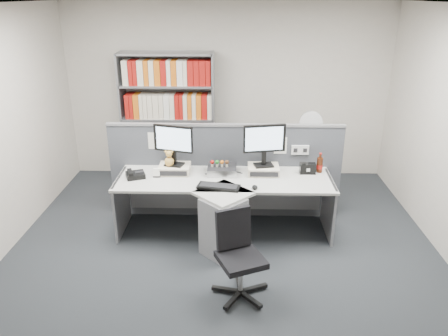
{
  "coord_description": "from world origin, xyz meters",
  "views": [
    {
      "loc": [
        0.12,
        -3.98,
        2.79
      ],
      "look_at": [
        0.0,
        0.65,
        0.92
      ],
      "focal_mm": 34.8,
      "sensor_mm": 36.0,
      "label": 1
    }
  ],
  "objects_px": {
    "desk": "(224,206)",
    "desktop_pc": "(222,170)",
    "desk_phone": "(135,175)",
    "filing_cabinet": "(307,170)",
    "speaker": "(308,168)",
    "keyboard": "(219,187)",
    "monitor_right": "(264,142)",
    "cola_bottle": "(320,165)",
    "office_chair": "(238,252)",
    "desk_fan": "(311,125)",
    "mouse": "(255,187)",
    "shelving_unit": "(169,120)",
    "desk_calendar": "(157,173)",
    "monitor_left": "(173,142)"
  },
  "relations": [
    {
      "from": "monitor_right",
      "to": "desk_phone",
      "type": "xyz_separation_m",
      "value": [
        -1.56,
        -0.17,
        -0.38
      ]
    },
    {
      "from": "monitor_left",
      "to": "desk_calendar",
      "type": "distance_m",
      "value": 0.43
    },
    {
      "from": "desk_calendar",
      "to": "filing_cabinet",
      "type": "distance_m",
      "value": 2.36
    },
    {
      "from": "desk",
      "to": "filing_cabinet",
      "type": "xyz_separation_m",
      "value": [
        1.2,
        1.4,
        -0.11
      ]
    },
    {
      "from": "office_chair",
      "to": "monitor_left",
      "type": "bearing_deg",
      "value": 119.88
    },
    {
      "from": "keyboard",
      "to": "desk",
      "type": "bearing_deg",
      "value": 45.17
    },
    {
      "from": "desk_phone",
      "to": "speaker",
      "type": "height_order",
      "value": "speaker"
    },
    {
      "from": "desk_calendar",
      "to": "filing_cabinet",
      "type": "bearing_deg",
      "value": 29.74
    },
    {
      "from": "cola_bottle",
      "to": "desk_phone",
      "type": "bearing_deg",
      "value": -174.09
    },
    {
      "from": "monitor_right",
      "to": "shelving_unit",
      "type": "xyz_separation_m",
      "value": [
        -1.38,
        1.46,
        -0.16
      ]
    },
    {
      "from": "desk_phone",
      "to": "filing_cabinet",
      "type": "xyz_separation_m",
      "value": [
        2.28,
        1.18,
        -0.41
      ]
    },
    {
      "from": "desk_phone",
      "to": "desk_calendar",
      "type": "bearing_deg",
      "value": 6.15
    },
    {
      "from": "keyboard",
      "to": "desk_calendar",
      "type": "height_order",
      "value": "desk_calendar"
    },
    {
      "from": "monitor_left",
      "to": "office_chair",
      "type": "distance_m",
      "value": 1.71
    },
    {
      "from": "desk",
      "to": "keyboard",
      "type": "relative_size",
      "value": 5.09
    },
    {
      "from": "monitor_left",
      "to": "desk_fan",
      "type": "bearing_deg",
      "value": 29.13
    },
    {
      "from": "keyboard",
      "to": "monitor_right",
      "type": "bearing_deg",
      "value": 39.55
    },
    {
      "from": "keyboard",
      "to": "mouse",
      "type": "distance_m",
      "value": 0.41
    },
    {
      "from": "cola_bottle",
      "to": "desktop_pc",
      "type": "bearing_deg",
      "value": -176.54
    },
    {
      "from": "cola_bottle",
      "to": "desk_fan",
      "type": "height_order",
      "value": "desk_fan"
    },
    {
      "from": "mouse",
      "to": "office_chair",
      "type": "distance_m",
      "value": 0.97
    },
    {
      "from": "desk_phone",
      "to": "shelving_unit",
      "type": "bearing_deg",
      "value": 83.65
    },
    {
      "from": "monitor_right",
      "to": "cola_bottle",
      "type": "xyz_separation_m",
      "value": [
        0.7,
        0.07,
        -0.32
      ]
    },
    {
      "from": "desk_fan",
      "to": "mouse",
      "type": "bearing_deg",
      "value": -119.87
    },
    {
      "from": "desktop_pc",
      "to": "desk_fan",
      "type": "relative_size",
      "value": 0.64
    },
    {
      "from": "desk",
      "to": "desktop_pc",
      "type": "bearing_deg",
      "value": 94.96
    },
    {
      "from": "keyboard",
      "to": "speaker",
      "type": "relative_size",
      "value": 2.66
    },
    {
      "from": "desktop_pc",
      "to": "keyboard",
      "type": "height_order",
      "value": "desktop_pc"
    },
    {
      "from": "cola_bottle",
      "to": "filing_cabinet",
      "type": "distance_m",
      "value": 1.06
    },
    {
      "from": "mouse",
      "to": "shelving_unit",
      "type": "relative_size",
      "value": 0.05
    },
    {
      "from": "monitor_right",
      "to": "mouse",
      "type": "height_order",
      "value": "monitor_right"
    },
    {
      "from": "desk",
      "to": "monitor_right",
      "type": "relative_size",
      "value": 4.96
    },
    {
      "from": "keyboard",
      "to": "office_chair",
      "type": "xyz_separation_m",
      "value": [
        0.22,
        -0.92,
        -0.28
      ]
    },
    {
      "from": "mouse",
      "to": "cola_bottle",
      "type": "relative_size",
      "value": 0.41
    },
    {
      "from": "desk_phone",
      "to": "desk_calendar",
      "type": "relative_size",
      "value": 2.56
    },
    {
      "from": "monitor_right",
      "to": "desk_fan",
      "type": "xyz_separation_m",
      "value": [
        0.72,
        1.02,
        -0.09
      ]
    },
    {
      "from": "monitor_left",
      "to": "shelving_unit",
      "type": "relative_size",
      "value": 0.25
    },
    {
      "from": "desk",
      "to": "office_chair",
      "type": "xyz_separation_m",
      "value": [
        0.16,
        -0.98,
        0.0
      ]
    },
    {
      "from": "monitor_left",
      "to": "desk_fan",
      "type": "height_order",
      "value": "monitor_left"
    },
    {
      "from": "desk_calendar",
      "to": "desk",
      "type": "bearing_deg",
      "value": -16.62
    },
    {
      "from": "monitor_right",
      "to": "monitor_left",
      "type": "bearing_deg",
      "value": -180.0
    },
    {
      "from": "monitor_left",
      "to": "shelving_unit",
      "type": "height_order",
      "value": "shelving_unit"
    },
    {
      "from": "monitor_left",
      "to": "speaker",
      "type": "height_order",
      "value": "monitor_left"
    },
    {
      "from": "monitor_right",
      "to": "desk_fan",
      "type": "bearing_deg",
      "value": 54.57
    },
    {
      "from": "mouse",
      "to": "cola_bottle",
      "type": "xyz_separation_m",
      "value": [
        0.82,
        0.52,
        0.07
      ]
    },
    {
      "from": "mouse",
      "to": "speaker",
      "type": "bearing_deg",
      "value": 35.66
    },
    {
      "from": "cola_bottle",
      "to": "desk_fan",
      "type": "distance_m",
      "value": 0.98
    },
    {
      "from": "mouse",
      "to": "filing_cabinet",
      "type": "bearing_deg",
      "value": 60.14
    },
    {
      "from": "keyboard",
      "to": "desk_calendar",
      "type": "xyz_separation_m",
      "value": [
        -0.76,
        0.3,
        0.03
      ]
    },
    {
      "from": "desk_calendar",
      "to": "speaker",
      "type": "xyz_separation_m",
      "value": [
        1.84,
        0.16,
        0.02
      ]
    }
  ]
}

